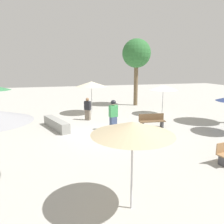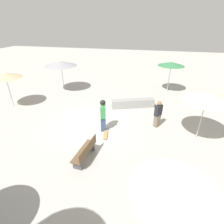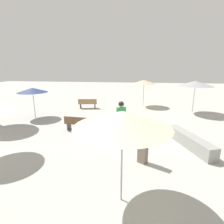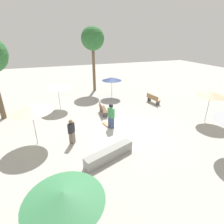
# 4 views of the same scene
# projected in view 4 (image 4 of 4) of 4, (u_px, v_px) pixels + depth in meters

# --- Properties ---
(ground_plane) EXTENTS (60.00, 60.00, 0.00)m
(ground_plane) POSITION_uv_depth(u_px,v_px,m) (121.00, 128.00, 12.47)
(ground_plane) COLOR #B2AFA8
(skater_main) EXTENTS (0.38, 0.53, 1.81)m
(skater_main) POSITION_uv_depth(u_px,v_px,m) (111.00, 115.00, 12.15)
(skater_main) COLOR #38476B
(skater_main) RESTS_ON ground_plane
(skateboard) EXTENTS (0.34, 0.82, 0.07)m
(skateboard) POSITION_uv_depth(u_px,v_px,m) (106.00, 124.00, 12.86)
(skateboard) COLOR #B7844C
(skateboard) RESTS_ON ground_plane
(concrete_ledge) EXTENTS (2.93, 1.48, 0.58)m
(concrete_ledge) POSITION_uv_depth(u_px,v_px,m) (109.00, 154.00, 9.25)
(concrete_ledge) COLOR gray
(concrete_ledge) RESTS_ON ground_plane
(bench_near) EXTENTS (0.60, 1.64, 0.85)m
(bench_near) POSITION_uv_depth(u_px,v_px,m) (103.00, 109.00, 14.50)
(bench_near) COLOR #47474C
(bench_near) RESTS_ON ground_plane
(bench_far) EXTENTS (0.68, 1.65, 0.85)m
(bench_far) POSITION_uv_depth(u_px,v_px,m) (153.00, 99.00, 16.93)
(bench_far) COLOR #47474C
(bench_far) RESTS_ON ground_plane
(shade_umbrella_cream) EXTENTS (2.45, 2.45, 2.55)m
(shade_umbrella_cream) POSITION_uv_depth(u_px,v_px,m) (31.00, 108.00, 9.76)
(shade_umbrella_cream) COLOR #B7B7BC
(shade_umbrella_cream) RESTS_ON ground_plane
(shade_umbrella_tan) EXTENTS (2.10, 2.10, 2.38)m
(shade_umbrella_tan) POSITION_uv_depth(u_px,v_px,m) (211.00, 94.00, 12.53)
(shade_umbrella_tan) COLOR #B7B7BC
(shade_umbrella_tan) RESTS_ON ground_plane
(shade_umbrella_navy) EXTENTS (2.04, 2.04, 2.14)m
(shade_umbrella_navy) POSITION_uv_depth(u_px,v_px,m) (112.00, 79.00, 17.94)
(shade_umbrella_navy) COLOR #B7B7BC
(shade_umbrella_navy) RESTS_ON ground_plane
(shade_umbrella_green) EXTENTS (2.12, 2.12, 2.48)m
(shade_umbrella_green) POSITION_uv_depth(u_px,v_px,m) (64.00, 196.00, 4.39)
(shade_umbrella_green) COLOR #B7B7BC
(shade_umbrella_green) RESTS_ON ground_plane
(shade_umbrella_white) EXTENTS (2.19, 2.19, 2.30)m
(shade_umbrella_white) POSITION_uv_depth(u_px,v_px,m) (58.00, 86.00, 14.93)
(shade_umbrella_white) COLOR #B7B7BC
(shade_umbrella_white) RESTS_ON ground_plane
(palm_tree_left) EXTENTS (2.51, 2.51, 7.04)m
(palm_tree_left) POSITION_uv_depth(u_px,v_px,m) (93.00, 40.00, 18.88)
(palm_tree_left) COLOR brown
(palm_tree_left) RESTS_ON ground_plane
(bystander_watching) EXTENTS (0.45, 0.49, 1.58)m
(bystander_watching) POSITION_uv_depth(u_px,v_px,m) (72.00, 132.00, 10.43)
(bystander_watching) COLOR #726656
(bystander_watching) RESTS_ON ground_plane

